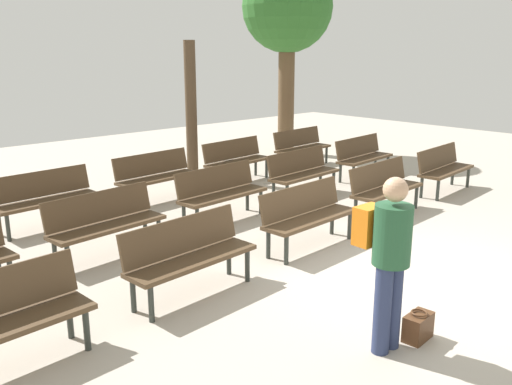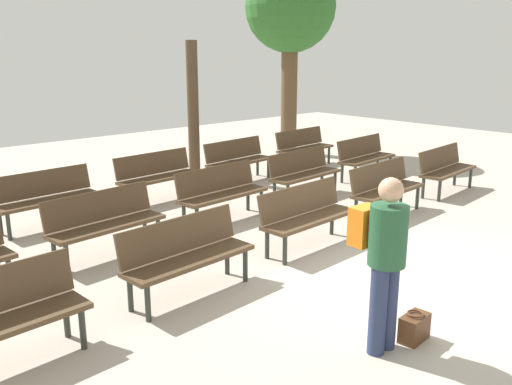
% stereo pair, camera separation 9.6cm
% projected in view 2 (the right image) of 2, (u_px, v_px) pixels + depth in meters
% --- Properties ---
extents(ground_plane, '(25.63, 25.63, 0.00)m').
position_uv_depth(ground_plane, '(405.00, 278.00, 6.72)').
color(ground_plane, '#B2A899').
extents(bench_r0_c1, '(1.63, 0.58, 0.87)m').
position_uv_depth(bench_r0_c1, '(186.00, 252.00, 6.16)').
color(bench_r0_c1, '#4C3823').
rests_on(bench_r0_c1, ground_plane).
extents(bench_r0_c2, '(1.62, 0.55, 0.87)m').
position_uv_depth(bench_r0_c2, '(306.00, 213.00, 7.63)').
color(bench_r0_c2, '#4C3823').
rests_on(bench_r0_c2, ground_plane).
extents(bench_r0_c3, '(1.62, 0.57, 0.87)m').
position_uv_depth(bench_r0_c3, '(385.00, 186.00, 9.15)').
color(bench_r0_c3, '#4C3823').
rests_on(bench_r0_c3, ground_plane).
extents(bench_r0_c4, '(1.64, 0.62, 0.87)m').
position_uv_depth(bench_r0_c4, '(445.00, 167.00, 10.59)').
color(bench_r0_c4, '#4C3823').
rests_on(bench_r0_c4, ground_plane).
extents(bench_r1_c1, '(1.64, 0.62, 0.87)m').
position_uv_depth(bench_r1_c1, '(104.00, 220.00, 7.32)').
color(bench_r1_c1, '#4C3823').
rests_on(bench_r1_c1, ground_plane).
extents(bench_r1_c2, '(1.63, 0.57, 0.87)m').
position_uv_depth(bench_r1_c2, '(221.00, 190.00, 8.86)').
color(bench_r1_c2, '#4C3823').
rests_on(bench_r1_c2, ground_plane).
extents(bench_r1_c3, '(1.63, 0.58, 0.87)m').
position_uv_depth(bench_r1_c3, '(303.00, 171.00, 10.26)').
color(bench_r1_c3, '#4C3823').
rests_on(bench_r1_c3, ground_plane).
extents(bench_r1_c4, '(1.63, 0.61, 0.87)m').
position_uv_depth(bench_r1_c4, '(364.00, 155.00, 11.78)').
color(bench_r1_c4, '#4C3823').
rests_on(bench_r1_c4, ground_plane).
extents(bench_r2_c1, '(1.62, 0.57, 0.87)m').
position_uv_depth(bench_r2_c1, '(46.00, 195.00, 8.54)').
color(bench_r2_c1, '#4C3823').
rests_on(bench_r2_c1, ground_plane).
extents(bench_r2_c2, '(1.63, 0.59, 0.87)m').
position_uv_depth(bench_r2_c2, '(157.00, 173.00, 10.04)').
color(bench_r2_c2, '#4C3823').
rests_on(bench_r2_c2, ground_plane).
extents(bench_r2_c3, '(1.64, 0.62, 0.87)m').
position_uv_depth(bench_r2_c3, '(238.00, 158.00, 11.46)').
color(bench_r2_c3, '#4C3823').
rests_on(bench_r2_c3, ground_plane).
extents(bench_r2_c4, '(1.63, 0.58, 0.87)m').
position_uv_depth(bench_r2_c4, '(303.00, 145.00, 12.95)').
color(bench_r2_c4, '#4C3823').
rests_on(bench_r2_c4, ground_plane).
extents(tree_0, '(2.32, 2.32, 4.92)m').
position_uv_depth(tree_0, '(290.00, 10.00, 13.92)').
color(tree_0, brown).
rests_on(tree_0, ground_plane).
extents(tree_1, '(0.24, 0.24, 2.89)m').
position_uv_depth(tree_1, '(193.00, 110.00, 11.68)').
color(tree_1, '#4C3A28').
rests_on(tree_1, ground_plane).
extents(visitor_with_backpack, '(0.35, 0.53, 1.65)m').
position_uv_depth(visitor_with_backpack, '(384.00, 254.00, 4.90)').
color(visitor_with_backpack, navy).
rests_on(visitor_with_backpack, ground_plane).
extents(handbag, '(0.33, 0.20, 0.29)m').
position_uv_depth(handbag, '(414.00, 327.00, 5.24)').
color(handbag, '#4C2D19').
rests_on(handbag, ground_plane).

